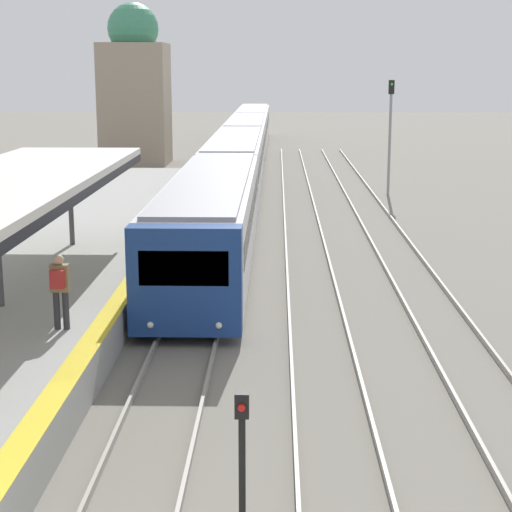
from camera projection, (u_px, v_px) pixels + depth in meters
The scene contains 5 objects.
person_on_platform at pixel (60, 286), 18.42m from camera, with size 0.40×0.40×1.66m.
train_near at pixel (242, 148), 52.05m from camera, with size 2.72×65.88×3.01m.
signal_post_near at pixel (242, 449), 11.92m from camera, with size 0.20×0.21×2.13m.
signal_mast_far at pixel (390, 125), 43.67m from camera, with size 0.28×0.29×5.88m.
distant_domed_building at pixel (135, 89), 57.87m from camera, with size 4.44×4.44×10.73m.
Camera 1 is at (2.15, -8.30, 6.51)m, focal length 60.00 mm.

